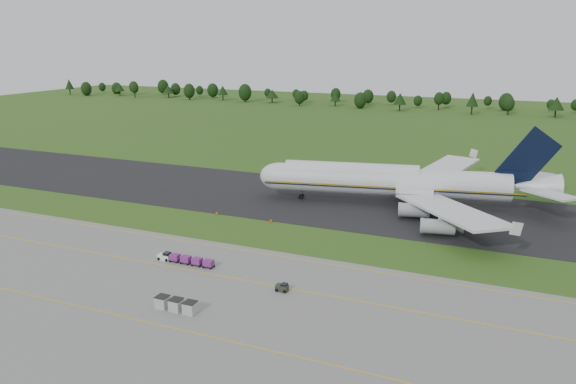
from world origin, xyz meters
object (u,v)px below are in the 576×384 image
at_px(utility_cart, 282,288).
at_px(uld_row, 176,305).
at_px(aircraft, 396,181).
at_px(baggage_train, 185,259).
at_px(edge_markers, 243,217).

relative_size(utility_cart, uld_row, 0.29).
height_order(aircraft, baggage_train, aircraft).
bearing_deg(aircraft, edge_markers, -139.22).
bearing_deg(edge_markers, aircraft, 40.78).
bearing_deg(utility_cart, edge_markers, 126.64).
height_order(aircraft, edge_markers, aircraft).
distance_m(utility_cart, edge_markers, 38.37).
xyz_separation_m(aircraft, baggage_train, (-25.93, -51.66, -4.89)).
bearing_deg(uld_row, utility_cart, 46.12).
distance_m(baggage_train, utility_cart, 20.75).
height_order(uld_row, edge_markers, uld_row).
bearing_deg(utility_cart, baggage_train, 169.91).
bearing_deg(edge_markers, utility_cart, -53.36).
relative_size(aircraft, edge_markers, 5.07).
xyz_separation_m(utility_cart, edge_markers, (-22.90, 30.78, -0.30)).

